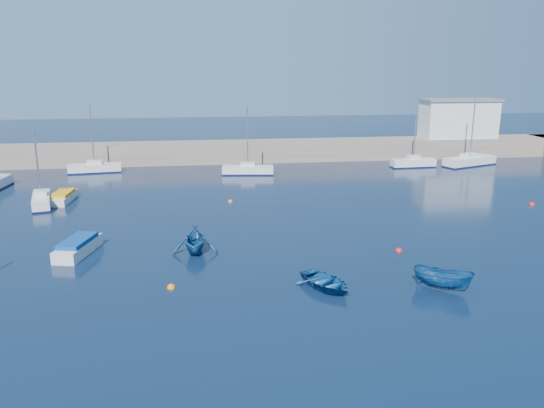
{
  "coord_description": "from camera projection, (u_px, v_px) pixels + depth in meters",
  "views": [
    {
      "loc": [
        -5.57,
        -23.26,
        12.21
      ],
      "look_at": [
        0.04,
        17.05,
        1.6
      ],
      "focal_mm": 35.0,
      "sensor_mm": 36.0,
      "label": 1
    }
  ],
  "objects": [
    {
      "name": "buoy_4",
      "position": [
        532.0,
        205.0,
        48.12
      ],
      "size": [
        0.5,
        0.5,
        0.5
      ],
      "primitive_type": "sphere",
      "color": "red",
      "rests_on": "ground"
    },
    {
      "name": "buoy_1",
      "position": [
        399.0,
        251.0,
        36.05
      ],
      "size": [
        0.48,
        0.48,
        0.48
      ],
      "primitive_type": "sphere",
      "color": "red",
      "rests_on": "ground"
    },
    {
      "name": "sailboat_5",
      "position": [
        95.0,
        168.0,
        62.62
      ],
      "size": [
        6.16,
        2.43,
        7.91
      ],
      "rotation": [
        0.0,
        0.0,
        1.7
      ],
      "color": "silver",
      "rests_on": "ground"
    },
    {
      "name": "harbor_office",
      "position": [
        458.0,
        119.0,
        72.92
      ],
      "size": [
        10.0,
        4.0,
        5.0
      ],
      "primitive_type": "cube",
      "color": "silver",
      "rests_on": "back_wall"
    },
    {
      "name": "buoy_0",
      "position": [
        171.0,
        288.0,
        30.08
      ],
      "size": [
        0.49,
        0.49,
        0.49
      ],
      "primitive_type": "sphere",
      "color": "orange",
      "rests_on": "ground"
    },
    {
      "name": "sailboat_3",
      "position": [
        41.0,
        200.0,
        47.5
      ],
      "size": [
        2.6,
        5.32,
        6.93
      ],
      "rotation": [
        0.0,
        0.0,
        0.24
      ],
      "color": "silver",
      "rests_on": "ground"
    },
    {
      "name": "buoy_3",
      "position": [
        230.0,
        202.0,
        49.15
      ],
      "size": [
        0.44,
        0.44,
        0.44
      ],
      "primitive_type": "sphere",
      "color": "orange",
      "rests_on": "ground"
    },
    {
      "name": "dinghy_left",
      "position": [
        195.0,
        239.0,
        35.58
      ],
      "size": [
        3.27,
        3.72,
        1.85
      ],
      "primitive_type": "imported",
      "rotation": [
        0.0,
        0.0,
        -0.07
      ],
      "color": "navy",
      "rests_on": "ground"
    },
    {
      "name": "back_wall",
      "position": [
        242.0,
        151.0,
        69.88
      ],
      "size": [
        96.0,
        4.5,
        2.6
      ],
      "primitive_type": "cube",
      "color": "gray",
      "rests_on": "ground"
    },
    {
      "name": "sailboat_7",
      "position": [
        413.0,
        162.0,
        65.95
      ],
      "size": [
        5.57,
        1.82,
        7.37
      ],
      "rotation": [
        0.0,
        0.0,
        1.62
      ],
      "color": "silver",
      "rests_on": "ground"
    },
    {
      "name": "dinghy_center",
      "position": [
        326.0,
        282.0,
        29.94
      ],
      "size": [
        3.96,
        4.42,
        0.75
      ],
      "primitive_type": "imported",
      "rotation": [
        0.0,
        0.0,
        0.47
      ],
      "color": "navy",
      "rests_on": "ground"
    },
    {
      "name": "motorboat_2",
      "position": [
        63.0,
        197.0,
        49.2
      ],
      "size": [
        1.83,
        4.54,
        0.92
      ],
      "rotation": [
        0.0,
        0.0,
        -0.06
      ],
      "color": "silver",
      "rests_on": "ground"
    },
    {
      "name": "motorboat_1",
      "position": [
        78.0,
        247.0,
        35.42
      ],
      "size": [
        2.59,
        4.64,
        1.08
      ],
      "rotation": [
        0.0,
        0.0,
        -0.25
      ],
      "color": "silver",
      "rests_on": "ground"
    },
    {
      "name": "sailboat_6",
      "position": [
        248.0,
        170.0,
        61.56
      ],
      "size": [
        6.06,
        2.37,
        7.78
      ],
      "rotation": [
        0.0,
        0.0,
        1.45
      ],
      "color": "silver",
      "rests_on": "ground"
    },
    {
      "name": "sailboat_8",
      "position": [
        470.0,
        161.0,
        67.0
      ],
      "size": [
        7.7,
        4.64,
        9.66
      ],
      "rotation": [
        0.0,
        0.0,
        1.94
      ],
      "color": "silver",
      "rests_on": "ground"
    },
    {
      "name": "ground",
      "position": [
        319.0,
        322.0,
        26.12
      ],
      "size": [
        220.0,
        220.0,
        0.0
      ],
      "primitive_type": "plane",
      "color": "#0C1D35",
      "rests_on": "ground"
    },
    {
      "name": "dinghy_right",
      "position": [
        443.0,
        279.0,
        29.74
      ],
      "size": [
        3.42,
        2.95,
        1.28
      ],
      "primitive_type": "imported",
      "rotation": [
        0.0,
        0.0,
        0.95
      ],
      "color": "navy",
      "rests_on": "ground"
    }
  ]
}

